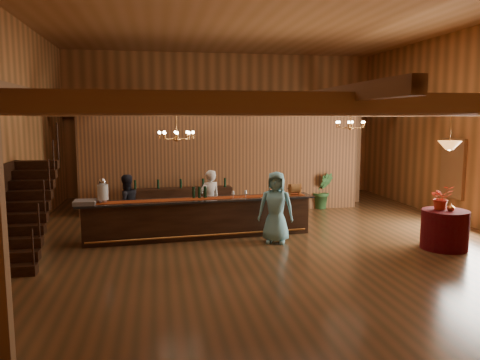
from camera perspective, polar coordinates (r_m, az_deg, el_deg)
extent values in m
plane|color=brown|center=(11.99, 2.77, -6.99)|extent=(14.00, 14.00, 0.00)
plane|color=#9D6337|center=(11.88, 2.95, 19.65)|extent=(14.00, 14.00, 0.00)
cube|color=#A96635|center=(18.50, -2.04, 6.73)|extent=(12.00, 0.10, 5.50)
cube|color=#A96635|center=(5.05, 21.04, 4.17)|extent=(12.00, 0.10, 5.50)
cube|color=#A96635|center=(11.82, -26.95, 5.49)|extent=(0.10, 14.00, 5.50)
cube|color=brown|center=(6.38, 14.19, 9.08)|extent=(11.90, 0.20, 0.28)
cube|color=brown|center=(8.72, 7.36, 8.76)|extent=(11.90, 0.20, 0.28)
cube|color=brown|center=(11.13, 3.46, 8.52)|extent=(11.90, 0.20, 0.28)
cube|color=brown|center=(13.57, 0.96, 8.35)|extent=(11.90, 0.20, 0.28)
cube|color=brown|center=(16.03, -0.78, 8.22)|extent=(11.90, 0.20, 0.28)
cube|color=brown|center=(18.30, -1.96, 8.13)|extent=(11.90, 0.20, 0.28)
cube|color=brown|center=(11.48, -19.86, 8.76)|extent=(0.18, 13.90, 0.22)
cube|color=brown|center=(11.62, 2.88, 9.17)|extent=(0.18, 13.90, 0.22)
cube|color=brown|center=(13.37, 22.24, 8.41)|extent=(0.18, 13.90, 0.22)
cube|color=brown|center=(15.99, -16.90, 2.16)|extent=(0.20, 0.20, 3.20)
cube|color=brown|center=(17.40, 14.03, 2.67)|extent=(0.20, 0.20, 3.20)
cube|color=brown|center=(15.04, -2.03, 1.97)|extent=(9.00, 0.18, 3.10)
cube|color=white|center=(15.07, 24.54, 1.30)|extent=(0.12, 1.05, 1.75)
cube|color=black|center=(10.16, -26.31, -9.87)|extent=(1.00, 0.28, 0.20)
cube|color=black|center=(10.37, -25.94, -8.37)|extent=(1.00, 0.28, 0.20)
cube|color=black|center=(10.58, -25.59, -6.92)|extent=(1.00, 0.28, 0.20)
cube|color=black|center=(10.79, -25.26, -5.53)|extent=(1.00, 0.28, 0.20)
cube|color=black|center=(11.02, -24.94, -4.19)|extent=(1.00, 0.28, 0.20)
cube|color=black|center=(11.25, -24.64, -2.91)|extent=(1.00, 0.28, 0.20)
cube|color=black|center=(11.48, -24.35, -1.68)|extent=(1.00, 0.28, 0.20)
cube|color=black|center=(11.72, -24.07, -0.50)|extent=(1.00, 0.28, 0.20)
cube|color=black|center=(11.97, -23.80, 0.63)|extent=(1.00, 0.28, 0.20)
cube|color=black|center=(12.22, -23.55, 1.72)|extent=(1.00, 0.28, 0.20)
cube|color=black|center=(17.37, 1.96, -0.60)|extent=(1.20, 0.60, 1.10)
cube|color=#A2602B|center=(17.01, -7.98, -1.02)|extent=(1.00, 0.60, 1.00)
cube|color=black|center=(11.90, -4.94, -4.79)|extent=(5.70, 1.08, 0.94)
cube|color=black|center=(11.80, -4.97, -2.44)|extent=(5.99, 1.22, 0.05)
cube|color=#6C0A0A|center=(11.80, -4.97, -2.30)|extent=(5.58, 0.83, 0.01)
cylinder|color=#BD7B39|center=(11.61, -4.75, -6.77)|extent=(5.46, 0.50, 0.05)
cylinder|color=silver|center=(11.68, -16.34, -2.50)|extent=(0.18, 0.18, 0.08)
cylinder|color=silver|center=(11.64, -16.38, -1.44)|extent=(0.26, 0.26, 0.36)
sphere|color=silver|center=(11.61, -16.43, -0.22)|extent=(0.18, 0.18, 0.18)
cube|color=gray|center=(11.60, -18.38, -2.60)|extent=(0.50, 0.50, 0.10)
cube|color=#A2602B|center=(12.37, 6.06, -1.17)|extent=(0.06, 0.06, 0.30)
cube|color=#A2602B|center=(12.45, 7.30, -1.14)|extent=(0.06, 0.06, 0.30)
cylinder|color=#A2602B|center=(12.41, 6.68, -1.02)|extent=(0.24, 0.24, 0.24)
cylinder|color=black|center=(11.87, -5.68, -1.54)|extent=(0.07, 0.07, 0.30)
cylinder|color=black|center=(11.89, -4.99, -1.52)|extent=(0.07, 0.07, 0.30)
cylinder|color=black|center=(11.91, -4.29, -1.49)|extent=(0.07, 0.07, 0.30)
cylinder|color=black|center=(11.92, -4.26, -1.49)|extent=(0.07, 0.07, 0.30)
cube|color=black|center=(14.52, -7.19, -2.70)|extent=(3.16, 0.62, 0.88)
cylinder|color=#420207|center=(11.85, 23.68, -5.55)|extent=(1.05, 1.05, 0.91)
cylinder|color=#BD7B39|center=(10.82, -7.79, 6.73)|extent=(0.02, 0.02, 0.67)
sphere|color=#BD7B39|center=(10.83, -7.76, 4.96)|extent=(0.12, 0.12, 0.12)
torus|color=#BD7B39|center=(10.82, -7.77, 5.49)|extent=(0.80, 0.80, 0.04)
cylinder|color=#BD7B39|center=(12.91, 13.34, 7.20)|extent=(0.02, 0.02, 0.45)
sphere|color=#BD7B39|center=(12.91, 13.31, 6.21)|extent=(0.12, 0.12, 0.12)
torus|color=#BD7B39|center=(12.91, 13.32, 6.65)|extent=(0.80, 0.80, 0.04)
cylinder|color=#BD7B39|center=(11.57, 24.29, 5.86)|extent=(0.02, 0.02, 0.80)
cone|color=orange|center=(11.59, 24.18, 3.88)|extent=(0.52, 0.52, 0.20)
imported|color=white|center=(12.67, -3.69, -2.44)|extent=(0.70, 0.59, 1.63)
imported|color=black|center=(12.52, -13.72, -2.91)|extent=(0.94, 0.87, 1.57)
imported|color=#6CB5C1|center=(11.34, 4.39, -3.34)|extent=(0.99, 0.81, 1.74)
imported|color=#2C5C29|center=(15.88, 10.08, -1.29)|extent=(0.72, 0.60, 1.21)
imported|color=red|center=(11.75, 23.32, -1.98)|extent=(0.53, 0.46, 0.56)
imported|color=#BD7B39|center=(11.68, 24.32, -2.79)|extent=(0.14, 0.14, 0.28)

